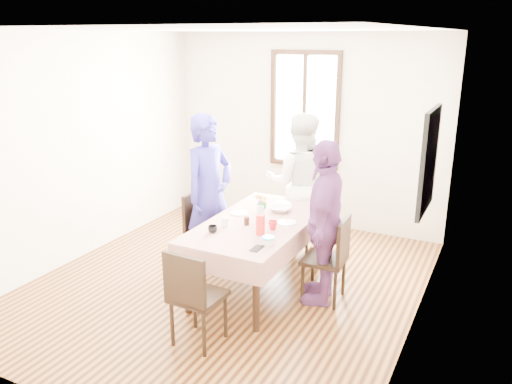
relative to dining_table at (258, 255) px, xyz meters
The scene contains 30 objects.
ground 0.51m from the dining_table, 165.76° to the right, with size 4.50×4.50×0.00m, color black.
back_wall 2.40m from the dining_table, 98.95° to the left, with size 4.00×4.00×0.00m, color beige.
right_wall 1.93m from the dining_table, ahead, with size 4.50×4.50×0.00m, color beige.
window_frame 2.52m from the dining_table, 99.03° to the left, with size 1.02×0.06×1.62m, color black.
window_pane 2.53m from the dining_table, 98.99° to the left, with size 0.90×0.02×1.50m, color white.
art_poster 2.03m from the dining_table, ahead, with size 0.04×0.76×0.96m, color red.
dining_table is the anchor object (origin of this frame).
tablecloth 0.38m from the dining_table, ahead, with size 1.00×1.84×0.01m, color #600A01.
chair_left 0.75m from the dining_table, 167.57° to the left, with size 0.42×0.42×0.91m, color black.
chair_right 0.74m from the dining_table, ahead, with size 0.42×0.42×0.91m, color black.
chair_far 1.18m from the dining_table, 90.00° to the left, with size 0.42×0.42×0.91m, color black.
chair_near 1.18m from the dining_table, 90.00° to the right, with size 0.42×0.42×0.91m, color black.
person_left 0.91m from the dining_table, 167.24° to the left, with size 0.67×0.44×1.83m, color #312A91.
person_far 1.27m from the dining_table, 90.00° to the left, with size 0.86×0.67×1.77m, color silver.
person_right 0.86m from the dining_table, ahead, with size 1.00×0.41×1.70m, color #6D3872.
mug_black 0.70m from the dining_table, 117.73° to the right, with size 0.09×0.09×0.07m, color black.
mug_flag 0.51m from the dining_table, 30.87° to the right, with size 0.10×0.10×0.09m, color red.
mug_green 0.57m from the dining_table, 110.45° to the left, with size 0.11×0.11×0.09m, color #0C7226.
serving_bowl 0.58m from the dining_table, 78.16° to the left, with size 0.24×0.24×0.06m, color white.
juice_carton 0.63m from the dining_table, 60.07° to the right, with size 0.07×0.07×0.21m, color red.
butter_tub 0.76m from the dining_table, 55.08° to the right, with size 0.13×0.13×0.06m, color white.
jam_jar 0.46m from the dining_table, 112.02° to the right, with size 0.06×0.06×0.08m, color black.
drinking_glass 0.57m from the dining_table, 129.40° to the right, with size 0.07×0.07×0.10m, color silver.
smartphone 0.83m from the dining_table, 64.50° to the right, with size 0.08×0.16×0.01m, color black.
flower_vase 0.47m from the dining_table, 101.04° to the left, with size 0.07×0.07×0.14m, color silver.
plate_left 0.51m from the dining_table, 156.96° to the left, with size 0.20×0.20×0.01m, color white.
plate_right 0.50m from the dining_table, 16.60° to the left, with size 0.20×0.20×0.01m, color white.
plate_far 0.76m from the dining_table, 89.97° to the left, with size 0.20×0.20×0.01m, color white.
butter_lid 0.78m from the dining_table, 55.08° to the right, with size 0.12×0.12×0.01m, color blue.
flower_bunch 0.59m from the dining_table, 101.04° to the left, with size 0.09×0.09×0.10m, color yellow, non-canonical shape.
Camera 1 is at (2.61, -4.47, 2.65)m, focal length 35.94 mm.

